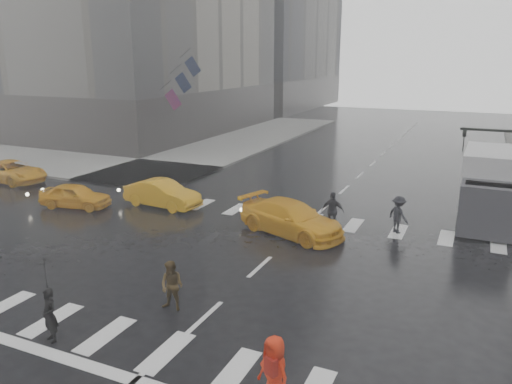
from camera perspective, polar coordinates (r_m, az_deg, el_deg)
The scene contains 15 objects.
ground at distance 18.45m, azimuth 0.45°, elevation -8.54°, with size 120.00×120.00×0.00m, color black.
sidewalk_nw at distance 42.81m, azimuth -14.10°, elevation 4.88°, with size 35.00×35.00×0.15m, color slate.
road_markings at distance 18.45m, azimuth 0.45°, elevation -8.52°, with size 18.00×48.00×0.01m, color silver, non-canonical shape.
planter_west at distance 24.50m, azimuth 23.84°, elevation -1.37°, with size 1.10×1.10×1.80m.
flag_cluster at distance 40.44m, azimuth -8.68°, elevation 12.52°, with size 2.87×3.06×4.69m.
pedestrian_black at distance 14.41m, azimuth -22.89°, elevation -9.70°, with size 1.23×1.24×2.43m.
pedestrian_brown at distance 15.44m, azimuth -9.58°, elevation -10.54°, with size 0.76×0.59×1.56m, color #453418.
pedestrian_orange at distance 11.39m, azimuth 2.09°, elevation -19.98°, with size 1.00×0.87×1.73m.
pedestrian_far_a at distance 22.19m, azimuth 8.76°, elevation -2.19°, with size 1.00×0.61×1.72m, color black.
pedestrian_far_b at distance 22.45m, azimuth 15.96°, elevation -2.51°, with size 1.07×0.59×1.65m, color black.
taxi_front at distance 26.89m, azimuth -19.96°, elevation -0.40°, with size 1.45×3.60×1.23m, color #F4A50C.
taxi_mid at distance 25.83m, azimuth -10.66°, elevation -0.20°, with size 1.44×4.12×1.36m, color #F4A50C.
taxi_rear at distance 21.52m, azimuth 4.05°, elevation -3.00°, with size 2.01×4.36×1.43m, color #F4A50C.
taxi_far at distance 33.91m, azimuth -26.12°, elevation 2.12°, with size 2.16×4.15×1.30m, color #F4A50C.
box_truck at distance 25.23m, azimuth 25.05°, elevation 0.70°, with size 2.29×6.10×3.24m.
Camera 1 is at (6.84, -15.44, 7.44)m, focal length 35.00 mm.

